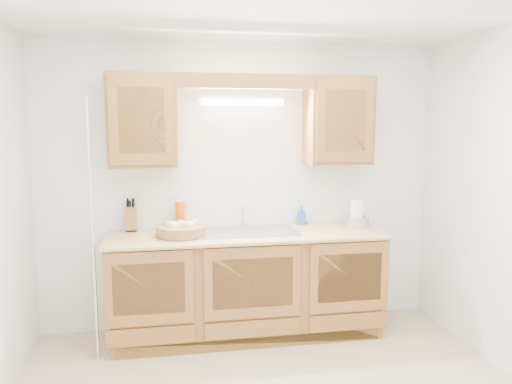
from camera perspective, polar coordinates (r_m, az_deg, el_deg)
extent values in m
cube|color=white|center=(4.43, -1.71, 0.66)|extent=(3.50, 0.02, 2.50)
cube|color=white|center=(1.59, 14.87, -12.80)|extent=(3.50, 0.02, 2.50)
cube|color=#9C612D|center=(4.32, -1.07, -10.57)|extent=(2.20, 0.60, 0.86)
cube|color=#E4BF77|center=(4.18, -1.05, -4.91)|extent=(2.30, 0.63, 0.04)
cube|color=#9C612D|center=(4.18, -12.84, 7.95)|extent=(0.55, 0.33, 0.75)
cube|color=#9C612D|center=(4.43, 9.36, 8.03)|extent=(0.55, 0.33, 0.75)
cube|color=#9C612D|center=(4.10, -1.11, 12.56)|extent=(2.20, 0.05, 0.12)
cylinder|color=white|center=(4.30, -1.55, 10.20)|extent=(0.70, 0.05, 0.05)
cube|color=white|center=(4.33, -1.62, 10.58)|extent=(0.76, 0.06, 0.05)
cube|color=#9E9EA3|center=(4.20, -1.10, -4.54)|extent=(0.84, 0.46, 0.01)
cube|color=#9E9EA3|center=(4.19, -3.95, -5.75)|extent=(0.39, 0.40, 0.16)
cube|color=#9E9EA3|center=(4.25, 1.71, -5.52)|extent=(0.39, 0.40, 0.16)
cylinder|color=silver|center=(4.39, -1.51, -3.77)|extent=(0.06, 0.06, 0.04)
cylinder|color=silver|center=(4.37, -1.52, -2.74)|extent=(0.02, 0.02, 0.16)
cylinder|color=silver|center=(4.31, -1.42, -1.69)|extent=(0.02, 0.12, 0.02)
cylinder|color=white|center=(4.40, 0.03, -3.21)|extent=(0.03, 0.03, 0.12)
cylinder|color=silver|center=(3.90, -18.18, -4.43)|extent=(0.03, 0.03, 2.00)
cube|color=white|center=(4.67, 9.93, -0.32)|extent=(0.08, 0.01, 0.12)
cylinder|color=#A97C44|center=(4.09, -8.50, -4.34)|extent=(0.54, 0.54, 0.08)
sphere|color=#D8C67F|center=(4.04, -9.45, -3.99)|extent=(0.10, 0.10, 0.10)
sphere|color=#D8C67F|center=(4.03, -7.69, -3.97)|extent=(0.10, 0.10, 0.10)
sphere|color=tan|center=(4.14, -7.12, -3.70)|extent=(0.09, 0.09, 0.09)
sphere|color=#A52512|center=(4.15, -8.85, -3.69)|extent=(0.09, 0.09, 0.09)
sphere|color=#72A53F|center=(4.12, -10.10, -3.82)|extent=(0.09, 0.09, 0.09)
sphere|color=#D8C67F|center=(4.08, -8.51, -3.88)|extent=(0.10, 0.10, 0.10)
sphere|color=#A52512|center=(4.19, -8.09, -3.60)|extent=(0.09, 0.09, 0.09)
cube|color=#9C612D|center=(4.36, -14.11, -3.04)|extent=(0.11, 0.17, 0.22)
cylinder|color=black|center=(4.32, -14.53, -1.60)|extent=(0.02, 0.04, 0.08)
cylinder|color=black|center=(4.32, -14.18, -1.54)|extent=(0.02, 0.04, 0.08)
cylinder|color=black|center=(4.32, -13.83, -1.48)|extent=(0.02, 0.04, 0.08)
cylinder|color=black|center=(4.36, -14.39, -1.36)|extent=(0.02, 0.04, 0.08)
cylinder|color=black|center=(4.35, -13.92, -1.30)|extent=(0.02, 0.04, 0.08)
cylinder|color=black|center=(4.38, -14.48, -1.21)|extent=(0.02, 0.04, 0.08)
cylinder|color=black|center=(4.38, -13.79, -1.14)|extent=(0.02, 0.04, 0.08)
cylinder|color=#E8550C|center=(4.35, -8.63, -2.61)|extent=(0.09, 0.09, 0.24)
cylinder|color=white|center=(4.33, -8.67, -0.98)|extent=(0.08, 0.08, 0.01)
imported|color=blue|center=(4.52, 5.21, -2.66)|extent=(0.09, 0.09, 0.16)
cube|color=#CC333F|center=(4.53, 5.20, -3.65)|extent=(0.11, 0.09, 0.01)
cube|color=green|center=(4.53, 5.20, -3.54)|extent=(0.11, 0.09, 0.02)
cylinder|color=silver|center=(4.49, 11.41, -3.84)|extent=(0.14, 0.14, 0.01)
cylinder|color=silver|center=(4.47, 11.45, -2.18)|extent=(0.02, 0.02, 0.27)
cylinder|color=white|center=(4.47, 11.45, -2.35)|extent=(0.15, 0.15, 0.23)
sphere|color=silver|center=(4.45, 11.50, -0.45)|extent=(0.02, 0.02, 0.02)
cylinder|color=silver|center=(4.50, 11.43, -3.33)|extent=(0.28, 0.28, 0.09)
sphere|color=#A52512|center=(4.48, 11.15, -2.81)|extent=(0.06, 0.06, 0.06)
sphere|color=#A52512|center=(4.52, 11.67, -2.75)|extent=(0.06, 0.06, 0.06)
sphere|color=#A52512|center=(4.47, 11.57, -2.86)|extent=(0.06, 0.06, 0.06)
sphere|color=#A52512|center=(4.49, 11.93, -2.82)|extent=(0.06, 0.06, 0.06)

